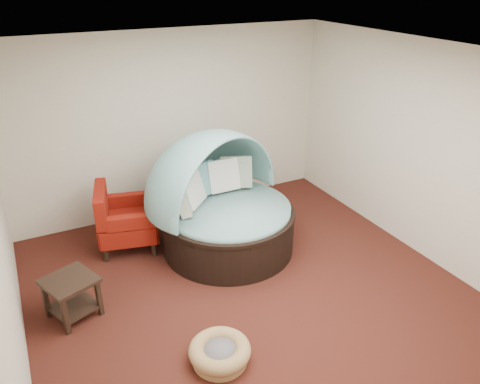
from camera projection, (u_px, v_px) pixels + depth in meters
name	position (u px, v px, depth m)	size (l,w,h in m)	color
floor	(248.00, 290.00, 5.72)	(5.00, 5.00, 0.00)	#491C14
wall_back	(172.00, 124.00, 7.11)	(5.00, 5.00, 0.00)	beige
wall_front	(425.00, 329.00, 3.10)	(5.00, 5.00, 0.00)	beige
wall_right	(417.00, 150.00, 6.13)	(5.00, 5.00, 0.00)	beige
ceiling	(250.00, 55.00, 4.50)	(5.00, 5.00, 0.00)	white
canopy_daybed	(222.00, 197.00, 6.30)	(2.38, 2.35, 1.66)	black
pet_basket	(220.00, 352.00, 4.64)	(0.71, 0.71, 0.22)	olive
red_armchair	(123.00, 220.00, 6.43)	(0.96, 0.96, 0.93)	black
side_table	(71.00, 292.00, 5.17)	(0.67, 0.67, 0.49)	black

